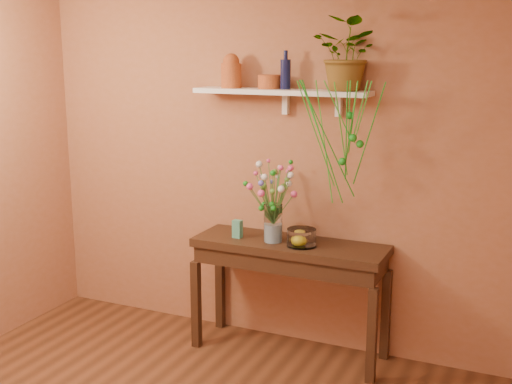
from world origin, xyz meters
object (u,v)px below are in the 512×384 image
object	(u,v)px
sideboard	(290,258)
spider_plant	(349,54)
glass_bowl	(301,238)
terracotta_jug	(231,72)
glass_vase	(273,226)
bouquet	(273,187)
blue_bottle	(286,74)

from	to	relation	value
sideboard	spider_plant	world-z (taller)	spider_plant
glass_bowl	sideboard	bearing A→B (deg)	152.39
terracotta_jug	glass_bowl	distance (m)	1.31
glass_vase	glass_bowl	distance (m)	0.23
sideboard	bouquet	size ratio (longest dim) A/B	3.08
spider_plant	glass_bowl	bearing A→B (deg)	-145.59
blue_bottle	bouquet	size ratio (longest dim) A/B	0.59
sideboard	spider_plant	size ratio (longest dim) A/B	2.86
blue_bottle	spider_plant	size ratio (longest dim) A/B	0.55
blue_bottle	spider_plant	world-z (taller)	spider_plant
spider_plant	blue_bottle	bearing A→B (deg)	179.15
spider_plant	glass_bowl	xyz separation A→B (m)	(-0.25, -0.17, -1.27)
blue_bottle	bouquet	distance (m)	0.80
bouquet	glass_vase	bearing A→B (deg)	97.60
terracotta_jug	glass_vase	size ratio (longest dim) A/B	0.90
glass_vase	terracotta_jug	bearing A→B (deg)	160.27
spider_plant	glass_vase	size ratio (longest dim) A/B	1.79
terracotta_jug	blue_bottle	size ratio (longest dim) A/B	0.92
bouquet	spider_plant	bearing A→B (deg)	19.38
glass_vase	bouquet	world-z (taller)	bouquet
blue_bottle	glass_bowl	xyz separation A→B (m)	(0.20, -0.18, -1.13)
spider_plant	bouquet	xyz separation A→B (m)	(-0.48, -0.17, -0.92)
glass_bowl	glass_vase	bearing A→B (deg)	175.01
blue_bottle	bouquet	bearing A→B (deg)	-96.12
spider_plant	sideboard	bearing A→B (deg)	-162.25
terracotta_jug	glass_vase	bearing A→B (deg)	-19.73
terracotta_jug	blue_bottle	world-z (taller)	blue_bottle
sideboard	bouquet	distance (m)	0.55
sideboard	terracotta_jug	xyz separation A→B (m)	(-0.51, 0.10, 1.33)
sideboard	blue_bottle	bearing A→B (deg)	127.75
glass_vase	sideboard	bearing A→B (deg)	18.01
sideboard	blue_bottle	size ratio (longest dim) A/B	5.22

